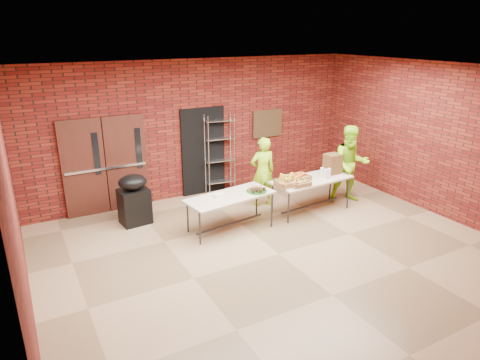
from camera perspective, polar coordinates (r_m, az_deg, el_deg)
name	(u,v)px	position (r m, az deg, el deg)	size (l,w,h in m)	color
room	(282,169)	(7.17, 5.63, 1.45)	(8.08, 7.08, 3.28)	brown
double_doors	(106,165)	(9.60, -17.47, 1.88)	(1.78, 0.12, 2.10)	#411912
dark_doorway	(203,151)	(10.28, -4.92, 3.82)	(1.10, 0.06, 2.10)	black
bronze_plaque	(268,123)	(10.98, 3.69, 7.55)	(0.85, 0.04, 0.70)	#432F1A
wire_rack	(220,154)	(10.33, -2.68, 3.50)	(0.71, 0.24, 1.94)	#B6B7BE
table_left	(230,198)	(8.40, -1.32, -2.48)	(1.86, 0.98, 0.73)	tan
table_right	(312,181)	(9.41, 9.53, -0.20)	(1.86, 0.89, 0.75)	tan
basket_bananas	(287,183)	(8.89, 6.34, -0.38)	(0.46, 0.36, 0.14)	olive
basket_oranges	(299,177)	(9.25, 7.81, 0.35)	(0.45, 0.35, 0.14)	olive
basket_apples	(299,183)	(8.91, 7.93, -0.44)	(0.41, 0.32, 0.13)	olive
muffin_tray	(257,189)	(8.58, 2.25, -1.23)	(0.42, 0.42, 0.10)	#134814
napkin_box	(219,195)	(8.31, -2.82, -2.07)	(0.18, 0.12, 0.06)	white
coffee_dispenser	(332,164)	(9.79, 12.23, 2.14)	(0.34, 0.30, 0.44)	brown
cup_stack_front	(326,174)	(9.40, 11.34, 0.77)	(0.07, 0.07, 0.22)	white
cup_stack_mid	(329,173)	(9.47, 11.78, 0.89)	(0.07, 0.07, 0.22)	white
cup_stack_back	(322,173)	(9.49, 10.86, 0.99)	(0.07, 0.07, 0.22)	white
covered_grill	(134,199)	(9.00, -13.95, -2.49)	(0.62, 0.54, 1.06)	black
volunteer_woman	(263,172)	(9.58, 3.03, 1.08)	(0.58, 0.38, 1.59)	#96DB18
volunteer_man	(350,164)	(10.09, 14.50, 2.04)	(0.87, 0.68, 1.79)	#96DB18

